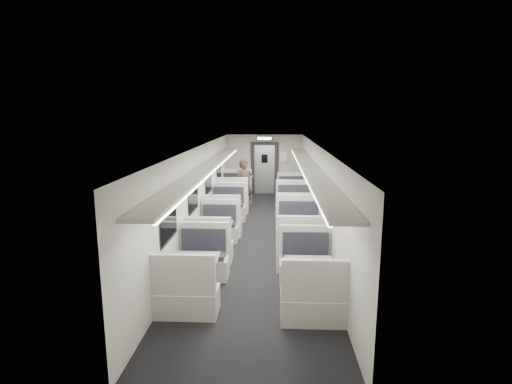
# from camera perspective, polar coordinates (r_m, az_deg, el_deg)

# --- Properties ---
(room) EXTENTS (3.24, 12.24, 2.64)m
(room) POSITION_cam_1_polar(r_m,az_deg,el_deg) (10.21, 0.42, -0.16)
(room) COLOR black
(room) RESTS_ON ground
(booth_left_a) EXTENTS (1.09, 2.22, 1.19)m
(booth_left_a) POSITION_cam_1_polar(r_m,az_deg,el_deg) (13.99, -3.11, -0.49)
(booth_left_a) COLOR beige
(booth_left_a) RESTS_ON room
(booth_left_b) EXTENTS (1.05, 2.13, 1.14)m
(booth_left_b) POSITION_cam_1_polar(r_m,az_deg,el_deg) (11.44, -4.42, -3.18)
(booth_left_b) COLOR beige
(booth_left_b) RESTS_ON room
(booth_left_c) EXTENTS (0.96, 1.95, 1.04)m
(booth_left_c) POSITION_cam_1_polar(r_m,az_deg,el_deg) (9.56, -5.86, -6.27)
(booth_left_c) COLOR beige
(booth_left_c) RESTS_ON room
(booth_left_d) EXTENTS (1.00, 2.02, 1.08)m
(booth_left_d) POSITION_cam_1_polar(r_m,az_deg,el_deg) (7.37, -8.59, -11.59)
(booth_left_d) COLOR beige
(booth_left_d) RESTS_ON room
(booth_right_a) EXTENTS (0.99, 2.00, 1.07)m
(booth_right_a) POSITION_cam_1_polar(r_m,az_deg,el_deg) (14.02, 5.08, -0.65)
(booth_right_a) COLOR beige
(booth_right_a) RESTS_ON room
(booth_right_b) EXTENTS (1.11, 2.25, 1.20)m
(booth_right_b) POSITION_cam_1_polar(r_m,az_deg,el_deg) (11.44, 5.64, -3.09)
(booth_right_b) COLOR beige
(booth_right_b) RESTS_ON room
(booth_right_c) EXTENTS (1.11, 2.24, 1.20)m
(booth_right_c) POSITION_cam_1_polar(r_m,az_deg,el_deg) (9.18, 6.39, -6.66)
(booth_right_c) COLOR beige
(booth_right_c) RESTS_ON room
(booth_right_d) EXTENTS (0.99, 2.02, 1.08)m
(booth_right_d) POSITION_cam_1_polar(r_m,az_deg,el_deg) (7.14, 7.53, -12.32)
(booth_right_d) COLOR beige
(booth_right_d) RESTS_ON room
(passenger) EXTENTS (0.71, 0.56, 1.71)m
(passenger) POSITION_cam_1_polar(r_m,az_deg,el_deg) (13.48, -1.65, 1.08)
(passenger) COLOR black
(passenger) RESTS_ON room
(window_a) EXTENTS (0.02, 1.18, 0.84)m
(window_a) POSITION_cam_1_polar(r_m,az_deg,el_deg) (13.66, -5.29, 3.27)
(window_a) COLOR black
(window_a) RESTS_ON room
(window_b) EXTENTS (0.02, 1.18, 0.84)m
(window_b) POSITION_cam_1_polar(r_m,az_deg,el_deg) (11.51, -6.78, 1.79)
(window_b) COLOR black
(window_b) RESTS_ON room
(window_c) EXTENTS (0.02, 1.18, 0.84)m
(window_c) POSITION_cam_1_polar(r_m,az_deg,el_deg) (9.38, -8.94, -0.36)
(window_c) COLOR black
(window_c) RESTS_ON room
(window_d) EXTENTS (0.02, 1.18, 0.84)m
(window_d) POSITION_cam_1_polar(r_m,az_deg,el_deg) (7.30, -12.36, -3.76)
(window_d) COLOR black
(window_d) RESTS_ON room
(luggage_rack_left) EXTENTS (0.46, 10.40, 0.09)m
(luggage_rack_left) POSITION_cam_1_polar(r_m,az_deg,el_deg) (9.93, -6.86, 3.63)
(luggage_rack_left) COLOR beige
(luggage_rack_left) RESTS_ON room
(luggage_rack_right) EXTENTS (0.46, 10.40, 0.09)m
(luggage_rack_right) POSITION_cam_1_polar(r_m,az_deg,el_deg) (9.83, 7.63, 3.53)
(luggage_rack_right) COLOR beige
(luggage_rack_right) RESTS_ON room
(vestibule_door) EXTENTS (1.10, 0.13, 2.10)m
(vestibule_door) POSITION_cam_1_polar(r_m,az_deg,el_deg) (16.09, 1.23, 3.36)
(vestibule_door) COLOR black
(vestibule_door) RESTS_ON room
(exit_sign) EXTENTS (0.62, 0.12, 0.16)m
(exit_sign) POSITION_cam_1_polar(r_m,az_deg,el_deg) (15.49, 1.20, 7.67)
(exit_sign) COLOR black
(exit_sign) RESTS_ON room
(wall_notice) EXTENTS (0.32, 0.02, 0.40)m
(wall_notice) POSITION_cam_1_polar(r_m,az_deg,el_deg) (16.02, 3.93, 4.96)
(wall_notice) COLOR silver
(wall_notice) RESTS_ON room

